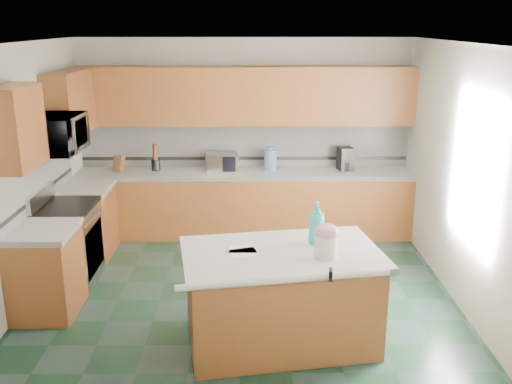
{
  "coord_description": "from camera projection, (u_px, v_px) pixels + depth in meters",
  "views": [
    {
      "loc": [
        0.11,
        -5.59,
        2.9
      ],
      "look_at": [
        0.15,
        0.35,
        1.12
      ],
      "focal_mm": 40.0,
      "sensor_mm": 36.0,
      "label": 1
    }
  ],
  "objects": [
    {
      "name": "back_backsplash",
      "position": [
        244.0,
        145.0,
        8.03
      ],
      "size": [
        4.6,
        0.02,
        0.63
      ],
      "primitive_type": "cube",
      "color": "silver",
      "rests_on": "back_countertop"
    },
    {
      "name": "water_jug_neck",
      "position": [
        270.0,
        148.0,
        7.81
      ],
      "size": [
        0.08,
        0.08,
        0.04
      ],
      "primitive_type": "cylinder",
      "color": "#6088B9",
      "rests_on": "water_jug"
    },
    {
      "name": "island_top",
      "position": [
        282.0,
        255.0,
        5.13
      ],
      "size": [
        1.93,
        1.34,
        0.06
      ],
      "primitive_type": "cube",
      "rotation": [
        0.0,
        0.0,
        0.16
      ],
      "color": "white",
      "rests_on": "island_base"
    },
    {
      "name": "island_bullnose",
      "position": [
        285.0,
        280.0,
        4.62
      ],
      "size": [
        1.76,
        0.35,
        0.06
      ],
      "primitive_type": "cylinder",
      "rotation": [
        0.0,
        1.57,
        0.16
      ],
      "color": "white",
      "rests_on": "island_base"
    },
    {
      "name": "left_base_cab_front",
      "position": [
        46.0,
        274.0,
        5.82
      ],
      "size": [
        0.6,
        0.72,
        0.86
      ],
      "primitive_type": "cube",
      "color": "#582B15",
      "rests_on": "ground"
    },
    {
      "name": "range_backguard",
      "position": [
        40.0,
        197.0,
        6.36
      ],
      "size": [
        0.06,
        0.76,
        0.18
      ],
      "primitive_type": "cube",
      "color": "#B7B7BC",
      "rests_on": "range_body"
    },
    {
      "name": "range_oven_door",
      "position": [
        94.0,
        249.0,
        6.54
      ],
      "size": [
        0.02,
        0.68,
        0.55
      ],
      "primitive_type": "cube",
      "color": "black",
      "rests_on": "range_body"
    },
    {
      "name": "left_counter_front",
      "position": [
        42.0,
        231.0,
        5.69
      ],
      "size": [
        0.64,
        0.72,
        0.06
      ],
      "primitive_type": "cube",
      "color": "white",
      "rests_on": "left_base_cab_front"
    },
    {
      "name": "back_upper_cab",
      "position": [
        244.0,
        96.0,
        7.68
      ],
      "size": [
        4.6,
        0.33,
        0.78
      ],
      "primitive_type": "cube",
      "color": "#582B15",
      "rests_on": "wall_back"
    },
    {
      "name": "paper_towel_base",
      "position": [
        272.0,
        169.0,
        7.94
      ],
      "size": [
        0.19,
        0.19,
        0.01
      ],
      "primitive_type": "cylinder",
      "color": "#B7B7BC",
      "rests_on": "back_countertop"
    },
    {
      "name": "soap_bottle_island",
      "position": [
        317.0,
        223.0,
        5.24
      ],
      "size": [
        0.18,
        0.18,
        0.41
      ],
      "primitive_type": "imported",
      "rotation": [
        0.0,
        0.0,
        -0.13
      ],
      "color": "#20AFA6",
      "rests_on": "island_top"
    },
    {
      "name": "paper_sheet_b",
      "position": [
        243.0,
        249.0,
        5.17
      ],
      "size": [
        0.25,
        0.19,
        0.0
      ],
      "primitive_type": "cube",
      "rotation": [
        0.0,
        0.0,
        0.01
      ],
      "color": "white",
      "rests_on": "island_top"
    },
    {
      "name": "left_accent_band",
      "position": [
        40.0,
        194.0,
        6.4
      ],
      "size": [
        0.01,
        2.3,
        0.05
      ],
      "primitive_type": "cube",
      "color": "black",
      "rests_on": "wall_left"
    },
    {
      "name": "water_jug",
      "position": [
        270.0,
        160.0,
        7.86
      ],
      "size": [
        0.18,
        0.18,
        0.29
      ],
      "primitive_type": "cylinder",
      "color": "#6088B9",
      "rests_on": "back_countertop"
    },
    {
      "name": "range_body",
      "position": [
        69.0,
        245.0,
        6.53
      ],
      "size": [
        0.6,
        0.76,
        0.88
      ],
      "primitive_type": "cube",
      "color": "#B7B7BC",
      "rests_on": "ground"
    },
    {
      "name": "back_countertop",
      "position": [
        244.0,
        174.0,
        7.85
      ],
      "size": [
        4.6,
        0.64,
        0.06
      ],
      "primitive_type": "cube",
      "color": "white",
      "rests_on": "back_base_cab"
    },
    {
      "name": "range_handle",
      "position": [
        94.0,
        217.0,
        6.43
      ],
      "size": [
        0.02,
        0.66,
        0.02
      ],
      "primitive_type": "cylinder",
      "rotation": [
        1.57,
        0.0,
        0.0
      ],
      "color": "#B7B7BC",
      "rests_on": "range_body"
    },
    {
      "name": "treat_jar_knob_end_r",
      "position": [
        331.0,
        227.0,
        4.92
      ],
      "size": [
        0.04,
        0.04,
        0.04
      ],
      "primitive_type": "sphere",
      "color": "tan",
      "rests_on": "treat_jar_lid"
    },
    {
      "name": "clamp_handle",
      "position": [
        331.0,
        280.0,
        4.58
      ],
      "size": [
        0.02,
        0.07,
        0.02
      ],
      "primitive_type": "cylinder",
      "rotation": [
        1.57,
        0.0,
        0.0
      ],
      "color": "black",
      "rests_on": "island_top"
    },
    {
      "name": "ceiling",
      "position": [
        240.0,
        44.0,
        5.41
      ],
      "size": [
        4.6,
        4.6,
        0.0
      ],
      "primitive_type": "plane",
      "color": "white",
      "rests_on": "ground"
    },
    {
      "name": "left_backsplash",
      "position": [
        37.0,
        177.0,
        6.35
      ],
      "size": [
        0.02,
        2.3,
        0.63
      ],
      "primitive_type": "cube",
      "color": "silver",
      "rests_on": "wall_left"
    },
    {
      "name": "back_base_cab",
      "position": [
        245.0,
        205.0,
        7.98
      ],
      "size": [
        4.6,
        0.6,
        0.86
      ],
      "primitive_type": "cube",
      "color": "#582B15",
      "rests_on": "ground"
    },
    {
      "name": "coffee_maker",
      "position": [
        345.0,
        159.0,
        7.88
      ],
      "size": [
        0.23,
        0.24,
        0.32
      ],
      "primitive_type": "cube",
      "rotation": [
        0.0,
        0.0,
        0.22
      ],
      "color": "black",
      "rests_on": "back_countertop"
    },
    {
      "name": "microwave",
      "position": [
        57.0,
        134.0,
        6.16
      ],
      "size": [
        0.5,
        0.73,
        0.41
      ],
      "primitive_type": "imported",
      "rotation": [
        0.0,
        0.0,
        1.57
      ],
      "color": "#B7B7BC",
      "rests_on": "wall_left"
    },
    {
      "name": "coffee_carafe",
      "position": [
        346.0,
        166.0,
        7.86
      ],
      "size": [
        0.13,
        0.13,
        0.13
      ],
      "primitive_type": "cylinder",
      "color": "black",
      "rests_on": "back_countertop"
    },
    {
      "name": "left_upper_cab_rear",
      "position": [
        69.0,
        103.0,
        6.98
      ],
      "size": [
        0.33,
        1.09,
        0.78
      ],
      "primitive_type": "cube",
      "color": "#582B15",
      "rests_on": "wall_left"
    },
    {
      "name": "soap_bottle_back",
      "position": [
        348.0,
        161.0,
        7.86
      ],
      "size": [
        0.13,
        0.13,
        0.25
      ],
      "primitive_type": "imported",
      "rotation": [
        0.0,
        0.0,
        0.15
      ],
      "color": "white",
      "rests_on": "back_countertop"
    },
    {
      "name": "floor",
      "position": [
        242.0,
        300.0,
        6.19
      ],
      "size": [
        4.6,
        4.6,
        0.0
      ],
      "primitive_type": "plane",
      "color": "black",
      "rests_on": "ground"
    },
    {
      "name": "clamp_body",
      "position": [
        331.0,
        274.0,
        4.63
      ],
      "size": [
        0.04,
        0.1,
        0.09
      ],
      "primitive_type": "cube",
      "rotation": [
        0.0,
        0.0,
        -0.13
      ],
      "color": "black",
      "rests_on": "island_top"
    },
    {
      "name": "wall_front",
      "position": [
        235.0,
        279.0,
        3.58
      ],
      "size": [
        4.6,
        0.04,
        2.7
      ],
      "primitive_type": "cube",
      "color": "silver",
      "rests_on": "ground"
    },
    {
      "name": "wall_right",
      "position": [
        468.0,
        180.0,
        5.82
      ],
      "size": [
        0.04,
        4.6,
        2.7
      ],
      "primitive_type": "cube",
      "color": "silver",
      "rests_on": "ground"
    },
    {
      "name": "paper_sheet_a",
      "position": [
        243.0,
        253.0,
        5.09
      ],
      "size": [
        0.31,
        0.27,
        0.0
      ],
      "primitive_type": "cube",
      "rotation": [
        0.0,
        0.0,
        0.34
      ],
      "color": "white",
      "rests_on": "island_top"
    },
    {
      "name": "toaster_oven",
      "position": [
        222.0,
        162.0,
        7.85
      ],
      "size": [
        0.47,
        0.35,
        0.25
      ],
      "primitive_type": "cube",
      "rotation": [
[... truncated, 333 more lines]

